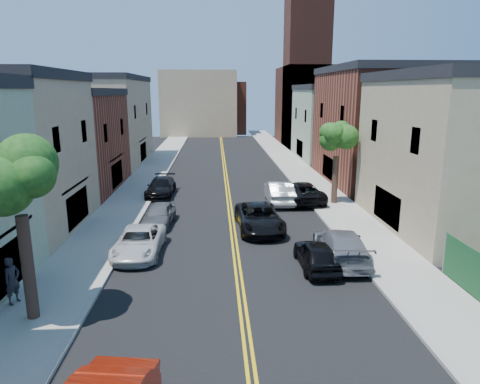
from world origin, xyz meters
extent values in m
cube|color=gray|center=(-7.90, 40.00, 0.07)|extent=(3.20, 100.00, 0.15)
cube|color=gray|center=(7.90, 40.00, 0.07)|extent=(3.20, 100.00, 0.15)
cube|color=gray|center=(-6.15, 40.00, 0.07)|extent=(0.30, 100.00, 0.15)
cube|color=gray|center=(6.15, 40.00, 0.07)|extent=(0.30, 100.00, 0.15)
cube|color=brown|center=(-14.00, 36.00, 4.00)|extent=(9.00, 12.00, 8.00)
cube|color=#998466|center=(-14.00, 50.00, 4.75)|extent=(9.00, 16.00, 9.50)
cube|color=#998466|center=(14.00, 24.00, 4.50)|extent=(9.00, 12.00, 9.00)
cube|color=brown|center=(14.00, 38.00, 5.00)|extent=(9.00, 14.00, 10.00)
cube|color=gray|center=(14.00, 52.00, 4.25)|extent=(9.00, 12.00, 8.50)
cube|color=#4C2319|center=(17.50, 68.00, 6.00)|extent=(16.00, 14.00, 12.00)
cube|color=#4C2319|center=(12.50, 64.00, 11.00)|extent=(6.00, 6.00, 22.00)
cube|color=#998466|center=(-4.00, 82.00, 6.00)|extent=(14.00, 8.00, 12.00)
cube|color=brown|center=(0.00, 86.00, 5.00)|extent=(10.00, 8.00, 10.00)
cylinder|color=#36241B|center=(-7.90, 14.00, 2.13)|extent=(0.44, 0.44, 3.96)
sphere|color=#0F370F|center=(-7.90, 14.00, 6.45)|extent=(5.20, 5.20, 5.20)
sphere|color=#0F370F|center=(-7.38, 13.61, 7.49)|extent=(3.90, 3.90, 3.90)
sphere|color=#0F370F|center=(-8.42, 14.52, 5.93)|extent=(3.64, 3.64, 3.64)
cylinder|color=#36241B|center=(7.90, 30.00, 1.91)|extent=(0.44, 0.44, 3.52)
sphere|color=#0F370F|center=(7.90, 30.00, 5.65)|extent=(4.40, 4.40, 4.40)
sphere|color=#0F370F|center=(8.34, 29.67, 6.53)|extent=(3.30, 3.30, 3.30)
sphere|color=#0F370F|center=(7.46, 30.44, 5.21)|extent=(3.08, 3.08, 3.08)
imported|color=beige|center=(-5.07, 20.55, 0.69)|extent=(2.44, 5.05, 1.39)
imported|color=#4F5256|center=(-4.63, 25.59, 0.71)|extent=(2.00, 4.28, 1.42)
imported|color=black|center=(-5.50, 33.57, 0.73)|extent=(2.23, 5.10, 1.46)
imported|color=slate|center=(5.29, 19.14, 0.79)|extent=(2.60, 5.61, 1.59)
imported|color=black|center=(3.80, 18.21, 0.70)|extent=(1.71, 4.13, 1.40)
imported|color=#A4A8AC|center=(3.80, 30.65, 0.85)|extent=(1.81, 5.18, 1.71)
imported|color=black|center=(5.50, 30.89, 0.80)|extent=(3.24, 6.01, 1.60)
imported|color=black|center=(1.63, 24.23, 0.79)|extent=(2.89, 5.79, 1.58)
imported|color=#24232B|center=(-9.10, 15.17, 1.11)|extent=(0.69, 0.82, 1.91)
camera|label=1|loc=(-1.01, -1.04, 8.43)|focal=32.18mm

